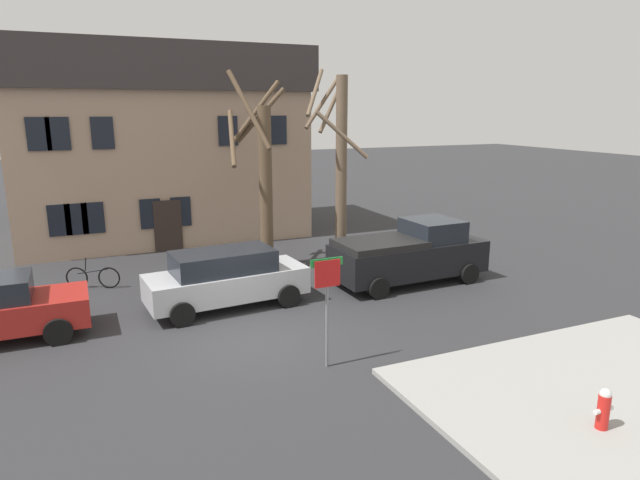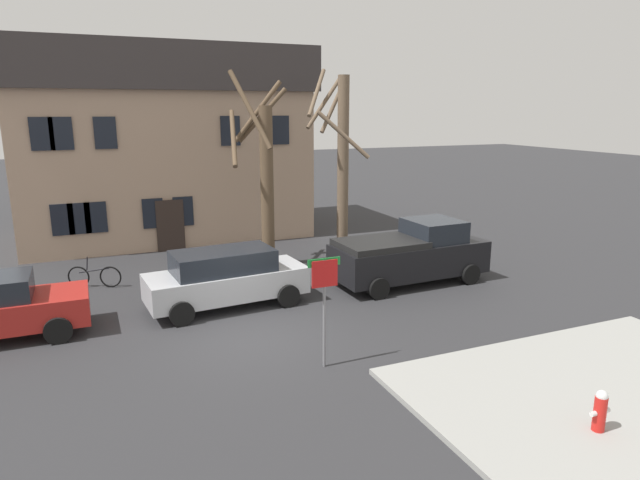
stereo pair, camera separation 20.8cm
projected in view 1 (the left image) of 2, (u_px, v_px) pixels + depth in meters
ground_plane at (253, 338)px, 14.08m from camera, size 120.00×120.00×0.00m
building_main at (160, 142)px, 24.75m from camera, size 12.46×7.07×8.27m
tree_bare_near at (263, 175)px, 19.69m from camera, size 2.52×2.68×6.98m
tree_bare_mid at (339, 161)px, 20.64m from camera, size 2.04×2.80×7.17m
car_silver_wagon at (226, 278)px, 16.06m from camera, size 4.74×2.25×1.72m
pickup_truck_black at (410, 253)px, 18.35m from camera, size 5.24×2.37×2.07m
fire_hydrant at (604, 408)px, 9.79m from camera, size 0.42×0.22×0.77m
street_sign_pole at (327, 291)px, 12.09m from camera, size 0.76×0.07×2.54m
bicycle_leaning at (93, 277)px, 17.86m from camera, size 1.63×0.72×1.03m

